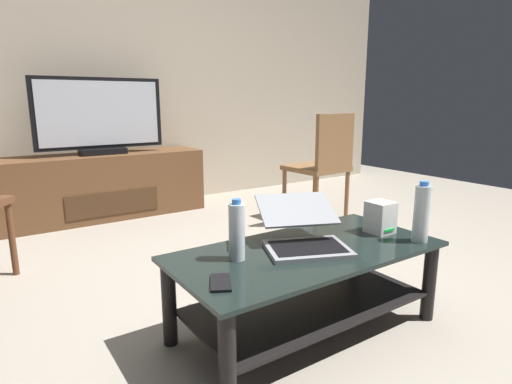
% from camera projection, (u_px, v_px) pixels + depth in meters
% --- Properties ---
extents(ground_plane, '(7.68, 7.68, 0.00)m').
position_uv_depth(ground_plane, '(296.00, 304.00, 2.12)').
color(ground_plane, '#9E9384').
extents(back_wall, '(6.40, 0.12, 2.80)m').
position_uv_depth(back_wall, '(124.00, 56.00, 3.87)').
color(back_wall, '#B2A38C').
rests_on(back_wall, ground).
extents(coffee_table, '(1.18, 0.57, 0.38)m').
position_uv_depth(coffee_table, '(307.00, 275.00, 1.83)').
color(coffee_table, black).
rests_on(coffee_table, ground).
extents(media_cabinet, '(1.68, 0.48, 0.55)m').
position_uv_depth(media_cabinet, '(105.00, 185.00, 3.67)').
color(media_cabinet, brown).
rests_on(media_cabinet, ground).
extents(television, '(1.05, 0.20, 0.64)m').
position_uv_depth(television, '(100.00, 118.00, 3.53)').
color(television, black).
rests_on(television, media_cabinet).
extents(dining_chair, '(0.47, 0.47, 0.90)m').
position_uv_depth(dining_chair, '(324.00, 161.00, 3.52)').
color(dining_chair, brown).
rests_on(dining_chair, ground).
extents(laptop, '(0.48, 0.52, 0.19)m').
position_uv_depth(laptop, '(303.00, 232.00, 1.83)').
color(laptop, gray).
rests_on(laptop, coffee_table).
extents(router_box, '(0.11, 0.12, 0.15)m').
position_uv_depth(router_box, '(380.00, 217.00, 2.01)').
color(router_box, white).
rests_on(router_box, coffee_table).
extents(water_bottle_near, '(0.06, 0.06, 0.25)m').
position_uv_depth(water_bottle_near, '(237.00, 231.00, 1.66)').
color(water_bottle_near, silver).
rests_on(water_bottle_near, coffee_table).
extents(water_bottle_far, '(0.07, 0.07, 0.28)m').
position_uv_depth(water_bottle_far, '(422.00, 213.00, 1.87)').
color(water_bottle_far, silver).
rests_on(water_bottle_far, coffee_table).
extents(cell_phone, '(0.13, 0.16, 0.01)m').
position_uv_depth(cell_phone, '(221.00, 283.00, 1.46)').
color(cell_phone, black).
rests_on(cell_phone, coffee_table).
extents(tv_remote, '(0.12, 0.16, 0.02)m').
position_uv_depth(tv_remote, '(235.00, 244.00, 1.83)').
color(tv_remote, '#99999E').
rests_on(tv_remote, coffee_table).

